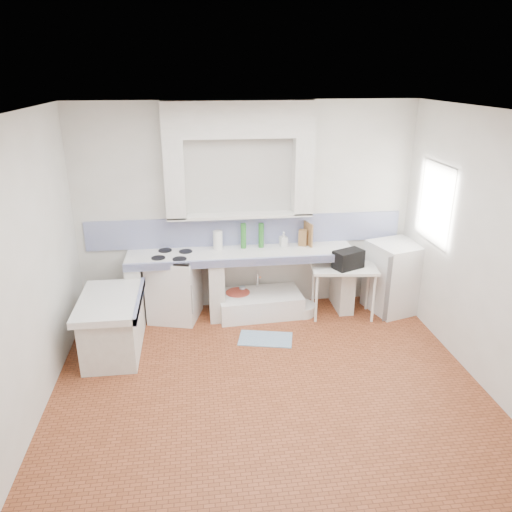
{
  "coord_description": "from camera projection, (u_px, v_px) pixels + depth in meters",
  "views": [
    {
      "loc": [
        -0.68,
        -4.32,
        3.14
      ],
      "look_at": [
        0.0,
        1.0,
        1.1
      ],
      "focal_mm": 34.35,
      "sensor_mm": 36.0,
      "label": 1
    }
  ],
  "objects": [
    {
      "name": "bucket_red",
      "position": [
        238.0,
        302.0,
        6.72
      ],
      "size": [
        0.37,
        0.37,
        0.31
      ],
      "primitive_type": "cylinder",
      "rotation": [
        0.0,
        0.0,
        -0.12
      ],
      "color": "#B23E2E",
      "rests_on": "ground"
    },
    {
      "name": "ceiling",
      "position": [
        271.0,
        112.0,
        4.2
      ],
      "size": [
        4.5,
        4.5,
        0.0
      ],
      "primitive_type": "plane",
      "rotation": [
        3.14,
        0.0,
        0.0
      ],
      "color": "silver",
      "rests_on": "ground"
    },
    {
      "name": "sink",
      "position": [
        260.0,
        304.0,
        6.7
      ],
      "size": [
        1.16,
        0.68,
        0.27
      ],
      "primitive_type": "cube",
      "rotation": [
        0.0,
        0.0,
        0.07
      ],
      "color": "white",
      "rests_on": "ground"
    },
    {
      "name": "black_bag",
      "position": [
        348.0,
        259.0,
        6.38
      ],
      "size": [
        0.44,
        0.36,
        0.24
      ],
      "primitive_type": "cube",
      "rotation": [
        0.0,
        0.0,
        0.42
      ],
      "color": "black",
      "rests_on": "side_table"
    },
    {
      "name": "alcove_mass",
      "position": [
        239.0,
        119.0,
        6.01
      ],
      "size": [
        1.9,
        0.25,
        0.45
      ],
      "primitive_type": "cube",
      "color": "silver",
      "rests_on": "ground"
    },
    {
      "name": "side_table",
      "position": [
        343.0,
        291.0,
        6.58
      ],
      "size": [
        0.9,
        0.57,
        0.04
      ],
      "primitive_type": "cube",
      "rotation": [
        0.0,
        0.0,
        -0.13
      ],
      "color": "white",
      "rests_on": "ground"
    },
    {
      "name": "counter_slab",
      "position": [
        242.0,
        255.0,
        6.46
      ],
      "size": [
        3.0,
        0.6,
        0.08
      ],
      "primitive_type": "cube",
      "color": "white",
      "rests_on": "ground"
    },
    {
      "name": "counter_lip",
      "position": [
        244.0,
        262.0,
        6.2
      ],
      "size": [
        3.0,
        0.04,
        0.1
      ],
      "primitive_type": "cube",
      "color": "navy",
      "rests_on": "ground"
    },
    {
      "name": "peninsula_base",
      "position": [
        113.0,
        329.0,
        5.72
      ],
      "size": [
        0.6,
        1.0,
        0.62
      ],
      "primitive_type": "cube",
      "color": "silver",
      "rests_on": "ground"
    },
    {
      "name": "counter_pier_mid",
      "position": [
        216.0,
        287.0,
        6.57
      ],
      "size": [
        0.2,
        0.55,
        0.82
      ],
      "primitive_type": "cube",
      "color": "silver",
      "rests_on": "ground"
    },
    {
      "name": "wall_right",
      "position": [
        488.0,
        253.0,
        4.96
      ],
      "size": [
        0.0,
        4.5,
        4.5
      ],
      "primitive_type": "plane",
      "rotation": [
        1.57,
        0.0,
        -1.57
      ],
      "color": "silver",
      "rests_on": "ground"
    },
    {
      "name": "paper_towel",
      "position": [
        218.0,
        240.0,
        6.5
      ],
      "size": [
        0.16,
        0.16,
        0.25
      ],
      "primitive_type": "cylinder",
      "rotation": [
        0.0,
        0.0,
        -0.34
      ],
      "color": "white",
      "rests_on": "counter_slab"
    },
    {
      "name": "counter_pier_right",
      "position": [
        343.0,
        281.0,
        6.78
      ],
      "size": [
        0.2,
        0.55,
        0.82
      ],
      "primitive_type": "cube",
      "color": "silver",
      "rests_on": "ground"
    },
    {
      "name": "water_bottle_a",
      "position": [
        242.0,
        298.0,
        6.83
      ],
      "size": [
        0.11,
        0.11,
        0.33
      ],
      "primitive_type": "cylinder",
      "rotation": [
        0.0,
        0.0,
        0.27
      ],
      "color": "silver",
      "rests_on": "ground"
    },
    {
      "name": "green_bottle_b",
      "position": [
        261.0,
        235.0,
        6.55
      ],
      "size": [
        0.07,
        0.07,
        0.33
      ],
      "primitive_type": "cylinder",
      "rotation": [
        0.0,
        0.0,
        0.02
      ],
      "color": "#287027",
      "rests_on": "counter_slab"
    },
    {
      "name": "soap_bottle",
      "position": [
        283.0,
        239.0,
        6.61
      ],
      "size": [
        0.11,
        0.11,
        0.2
      ],
      "primitive_type": "imported",
      "rotation": [
        0.0,
        0.0,
        0.2
      ],
      "color": "white",
      "rests_on": "counter_slab"
    },
    {
      "name": "cutting_board",
      "position": [
        308.0,
        234.0,
        6.63
      ],
      "size": [
        0.08,
        0.23,
        0.32
      ],
      "primitive_type": "cube",
      "rotation": [
        0.0,
        0.0,
        0.26
      ],
      "color": "olive",
      "rests_on": "counter_slab"
    },
    {
      "name": "water_bottle_b",
      "position": [
        255.0,
        299.0,
        6.85
      ],
      "size": [
        0.08,
        0.08,
        0.29
      ],
      "primitive_type": "cylinder",
      "rotation": [
        0.0,
        0.0,
        0.09
      ],
      "color": "silver",
      "rests_on": "ground"
    },
    {
      "name": "wall_left",
      "position": [
        24.0,
        275.0,
        4.43
      ],
      "size": [
        0.0,
        4.5,
        4.5
      ],
      "primitive_type": "plane",
      "rotation": [
        1.57,
        0.0,
        1.57
      ],
      "color": "silver",
      "rests_on": "ground"
    },
    {
      "name": "lace_valance",
      "position": [
        442.0,
        173.0,
        5.88
      ],
      "size": [
        0.01,
        0.84,
        0.24
      ],
      "primitive_type": "cube",
      "color": "white",
      "rests_on": "ground"
    },
    {
      "name": "floor",
      "position": [
        268.0,
        386.0,
        5.2
      ],
      "size": [
        4.5,
        4.5,
        0.0
      ],
      "primitive_type": "plane",
      "color": "brown",
      "rests_on": "ground"
    },
    {
      "name": "basin_white",
      "position": [
        302.0,
        309.0,
        6.71
      ],
      "size": [
        0.47,
        0.47,
        0.14
      ],
      "primitive_type": "cylinder",
      "rotation": [
        0.0,
        0.0,
        0.36
      ],
      "color": "white",
      "rests_on": "ground"
    },
    {
      "name": "bucket_orange",
      "position": [
        264.0,
        305.0,
        6.67
      ],
      "size": [
        0.36,
        0.36,
        0.29
      ],
      "primitive_type": "cylinder",
      "rotation": [
        0.0,
        0.0,
        -0.16
      ],
      "color": "#E54517",
      "rests_on": "ground"
    },
    {
      "name": "peninsula_top",
      "position": [
        110.0,
        302.0,
        5.6
      ],
      "size": [
        0.7,
        1.1,
        0.08
      ],
      "primitive_type": "cube",
      "color": "white",
      "rests_on": "ground"
    },
    {
      "name": "green_bottle_a",
      "position": [
        243.0,
        236.0,
        6.53
      ],
      "size": [
        0.09,
        0.09,
        0.34
      ],
      "primitive_type": "cylinder",
      "rotation": [
        0.0,
        0.0,
        0.27
      ],
      "color": "#287027",
      "rests_on": "counter_slab"
    },
    {
      "name": "window_frame",
      "position": [
        449.0,
        204.0,
        6.03
      ],
      "size": [
        0.35,
        0.86,
        1.06
      ],
      "primitive_type": "cube",
      "color": "#341C10",
      "rests_on": "ground"
    },
    {
      "name": "knife_block",
      "position": [
        303.0,
        238.0,
        6.64
      ],
      "size": [
        0.14,
        0.13,
        0.22
      ],
      "primitive_type": "cube",
      "rotation": [
        0.0,
        0.0,
        -0.41
      ],
      "color": "olive",
      "rests_on": "counter_slab"
    },
    {
      "name": "bucket_blue",
      "position": [
        281.0,
        301.0,
        6.77
      ],
      "size": [
        0.34,
        0.34,
        0.3
      ],
      "primitive_type": "cylinder",
      "rotation": [
        0.0,
        0.0,
        0.08
      ],
      "color": "blue",
      "rests_on": "ground"
    },
    {
      "name": "wall_front",
      "position": [
        321.0,
        389.0,
        2.84
      ],
      "size": [
        4.5,
        0.0,
        4.5
      ],
      "primitive_type": "plane",
      "rotation": [
        -1.57,
        0.0,
        0.0
      ],
      "color": "silver",
      "rests_on": "ground"
    },
    {
      "name": "wall_back",
      "position": [
        247.0,
        209.0,
        6.55
      ],
      "size": [
        4.5,
        0.0,
        4.5
      ],
      "primitive_type": "plane",
      "rotation": [
        1.57,
        0.0,
        0.0
      ],
      "color": "silver",
      "rests_on": "ground"
    },
    {
      "name": "stove",
      "position": [
        174.0,
        288.0,
        6.5
      ],
      "size": [
        0.74,
        0.73,
        0.86
      ],
      "primitive_type": "cube",
      "rotation": [
        0.0,
        0.0,
        -0.27
      ],
      "color": "white",
      "rests_on": "ground"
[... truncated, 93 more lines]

